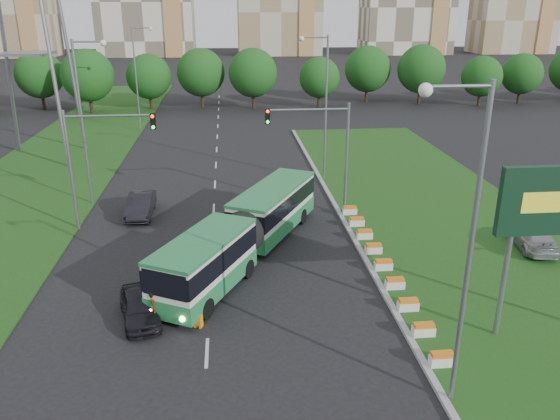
{
  "coord_description": "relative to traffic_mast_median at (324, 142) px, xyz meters",
  "views": [
    {
      "loc": [
        -1.77,
        -26.16,
        14.06
      ],
      "look_at": [
        1.19,
        4.37,
        2.6
      ],
      "focal_mm": 35.0,
      "sensor_mm": 36.0,
      "label": 1
    }
  ],
  "objects": [
    {
      "name": "left_verge",
      "position": [
        -22.78,
        15.0,
        -5.3
      ],
      "size": [
        12.0,
        110.0,
        0.1
      ],
      "primitive_type": "cube",
      "color": "#194914",
      "rests_on": "ground"
    },
    {
      "name": "shopping_trolley",
      "position": [
        -8.22,
        -13.89,
        -5.04
      ],
      "size": [
        0.36,
        0.38,
        0.62
      ],
      "rotation": [
        0.0,
        0.0,
        -0.37
      ],
      "color": "orange",
      "rests_on": "ground"
    },
    {
      "name": "car_median",
      "position": [
        11.75,
        -7.13,
        -4.5
      ],
      "size": [
        2.61,
        5.02,
        1.39
      ],
      "primitive_type": "imported",
      "rotation": [
        0.0,
        0.0,
        3.0
      ],
      "color": "#9C9DA4",
      "rests_on": "grass_median"
    },
    {
      "name": "lane_markings",
      "position": [
        -7.78,
        10.0,
        -5.35
      ],
      "size": [
        0.2,
        100.0,
        0.01
      ],
      "primitive_type": null,
      "color": "#B5B6AE",
      "rests_on": "ground"
    },
    {
      "name": "ground",
      "position": [
        -4.78,
        -10.0,
        -5.35
      ],
      "size": [
        360.0,
        360.0,
        0.0
      ],
      "primitive_type": "plane",
      "color": "black",
      "rests_on": "ground"
    },
    {
      "name": "traffic_mast_left",
      "position": [
        -15.16,
        -1.0,
        0.0
      ],
      "size": [
        5.76,
        0.32,
        8.0
      ],
      "color": "gray",
      "rests_on": "ground"
    },
    {
      "name": "traffic_mast_median",
      "position": [
        0.0,
        0.0,
        0.0
      ],
      "size": [
        5.76,
        0.32,
        8.0
      ],
      "color": "gray",
      "rests_on": "ground"
    },
    {
      "name": "articulated_bus",
      "position": [
        -6.05,
        -6.45,
        -3.65
      ],
      "size": [
        2.62,
        16.82,
        2.77
      ],
      "rotation": [
        0.0,
        0.0,
        -0.49
      ],
      "color": "beige",
      "rests_on": "ground"
    },
    {
      "name": "car_left_near",
      "position": [
        -11.02,
        -12.98,
        -4.65
      ],
      "size": [
        2.65,
        4.4,
        1.4
      ],
      "primitive_type": "imported",
      "rotation": [
        0.0,
        0.0,
        0.26
      ],
      "color": "black",
      "rests_on": "ground"
    },
    {
      "name": "street_lamps",
      "position": [
        -7.78,
        0.0,
        0.65
      ],
      "size": [
        36.0,
        60.0,
        12.0
      ],
      "primitive_type": null,
      "color": "gray",
      "rests_on": "ground"
    },
    {
      "name": "grass_median",
      "position": [
        8.22,
        -2.0,
        -5.27
      ],
      "size": [
        14.0,
        60.0,
        0.15
      ],
      "primitive_type": "cube",
      "color": "#194914",
      "rests_on": "ground"
    },
    {
      "name": "median_kerb",
      "position": [
        1.27,
        -2.0,
        -5.26
      ],
      "size": [
        0.3,
        60.0,
        0.18
      ],
      "primitive_type": "cube",
      "color": "gray",
      "rests_on": "ground"
    },
    {
      "name": "pedestrian",
      "position": [
        -10.22,
        -13.55,
        -4.46
      ],
      "size": [
        0.49,
        0.69,
        1.78
      ],
      "primitive_type": "imported",
      "rotation": [
        0.0,
        0.0,
        1.47
      ],
      "color": "gray",
      "rests_on": "ground"
    },
    {
      "name": "car_left_far",
      "position": [
        -12.93,
        1.18,
        -4.57
      ],
      "size": [
        1.67,
        4.77,
        1.57
      ],
      "primitive_type": "imported",
      "rotation": [
        0.0,
        0.0,
        -0.0
      ],
      "color": "black",
      "rests_on": "ground"
    },
    {
      "name": "flower_planters",
      "position": [
        1.92,
        -9.2,
        -4.9
      ],
      "size": [
        1.1,
        18.1,
        0.6
      ],
      "primitive_type": null,
      "color": "white",
      "rests_on": "grass_median"
    },
    {
      "name": "tree_line",
      "position": [
        5.22,
        45.0,
        -0.85
      ],
      "size": [
        120.0,
        8.0,
        9.0
      ],
      "primitive_type": null,
      "color": "#144B17",
      "rests_on": "ground"
    }
  ]
}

